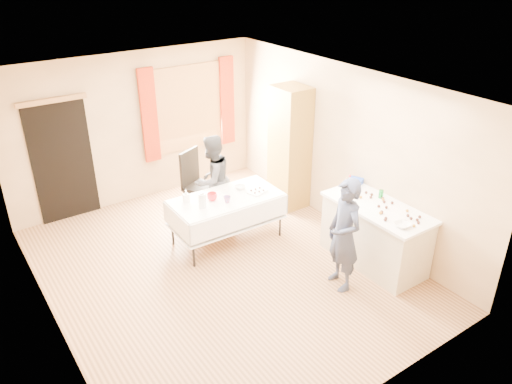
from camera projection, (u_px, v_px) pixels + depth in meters
floor at (222, 268)px, 7.12m from camera, size 4.50×5.50×0.02m
ceiling at (215, 88)px, 5.94m from camera, size 4.50×5.50×0.02m
wall_back at (136, 128)px, 8.56m from camera, size 4.50×0.02×2.60m
wall_front at (375, 296)px, 4.50m from camera, size 4.50×0.02×2.60m
wall_left at (39, 238)px, 5.38m from camera, size 0.02×5.50×2.60m
wall_right at (345, 150)px, 7.68m from camera, size 0.02×5.50×2.60m
window_frame at (189, 108)px, 8.95m from camera, size 1.32×0.06×1.52m
window_pane at (189, 108)px, 8.94m from camera, size 1.20×0.02×1.40m
curtain_left at (149, 116)px, 8.52m from camera, size 0.28×0.06×1.65m
curtain_right at (227, 101)px, 9.31m from camera, size 0.28×0.06×1.65m
doorway at (63, 162)px, 8.01m from camera, size 0.95×0.04×2.00m
door_lintel at (52, 100)px, 7.53m from camera, size 1.05×0.06×0.08m
cabinet at (290, 148)px, 8.40m from camera, size 0.50×0.60×2.11m
counter at (375, 234)px, 7.07m from camera, size 0.74×1.57×0.91m
party_table at (227, 215)px, 7.59m from camera, size 1.69×0.89×0.75m
chair at (200, 195)px, 8.41m from camera, size 0.61×0.61×1.12m
girl at (344, 235)px, 6.42m from camera, size 0.71×0.58×1.56m
woman at (212, 180)px, 8.00m from camera, size 1.04×0.97×1.49m
soda_can at (381, 194)px, 7.06m from camera, size 0.07×0.07×0.12m
mixing_bowl at (402, 225)px, 6.36m from camera, size 0.21×0.21×0.05m
foam_block at (346, 189)px, 7.23m from camera, size 0.17×0.13×0.08m
blue_basket at (354, 183)px, 7.43m from camera, size 0.35×0.30×0.08m
pitcher at (202, 201)px, 7.11m from camera, size 0.11×0.11×0.22m
cup_red at (212, 197)px, 7.34m from camera, size 0.18×0.18×0.12m
cup_rainbow at (227, 199)px, 7.28m from camera, size 0.14×0.14×0.10m
small_bowl at (240, 187)px, 7.69m from camera, size 0.21×0.21×0.05m
pastry_tray at (257, 192)px, 7.59m from camera, size 0.33×0.27×0.02m
bottle at (186, 196)px, 7.27m from camera, size 0.11×0.11×0.19m
cake_balls at (389, 210)px, 6.72m from camera, size 0.51×1.09×0.04m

